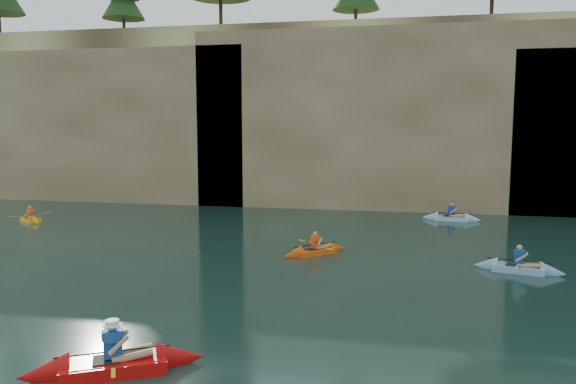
# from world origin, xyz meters

# --- Properties ---
(ground) EXTENTS (160.00, 160.00, 0.00)m
(ground) POSITION_xyz_m (0.00, 0.00, 0.00)
(ground) COLOR black
(ground) RESTS_ON ground
(cliff) EXTENTS (70.00, 16.00, 12.00)m
(cliff) POSITION_xyz_m (0.00, 30.00, 6.00)
(cliff) COLOR tan
(cliff) RESTS_ON ground
(cliff_slab_west) EXTENTS (26.00, 2.40, 10.56)m
(cliff_slab_west) POSITION_xyz_m (-20.00, 22.60, 5.28)
(cliff_slab_west) COLOR tan
(cliff_slab_west) RESTS_ON ground
(cliff_slab_center) EXTENTS (24.00, 2.40, 11.40)m
(cliff_slab_center) POSITION_xyz_m (2.00, 22.60, 5.70)
(cliff_slab_center) COLOR tan
(cliff_slab_center) RESTS_ON ground
(sea_cave_west) EXTENTS (4.50, 1.00, 4.00)m
(sea_cave_west) POSITION_xyz_m (-18.00, 21.95, 2.00)
(sea_cave_west) COLOR black
(sea_cave_west) RESTS_ON ground
(sea_cave_center) EXTENTS (3.50, 1.00, 3.20)m
(sea_cave_center) POSITION_xyz_m (-4.00, 21.95, 1.60)
(sea_cave_center) COLOR black
(sea_cave_center) RESTS_ON ground
(sea_cave_east) EXTENTS (5.00, 1.00, 4.50)m
(sea_cave_east) POSITION_xyz_m (10.00, 21.95, 2.25)
(sea_cave_east) COLOR black
(sea_cave_east) RESTS_ON ground
(main_kayaker) EXTENTS (3.81, 2.66, 1.44)m
(main_kayaker) POSITION_xyz_m (-2.92, -2.18, 0.19)
(main_kayaker) COLOR red
(main_kayaker) RESTS_ON ground
(kayaker_orange) EXTENTS (2.68, 2.65, 1.17)m
(kayaker_orange) POSITION_xyz_m (-0.44, 9.54, 0.14)
(kayaker_orange) COLOR #ED540F
(kayaker_orange) RESTS_ON ground
(kayaker_ltblue_near) EXTENTS (3.21, 2.37, 1.23)m
(kayaker_ltblue_near) POSITION_xyz_m (7.16, 8.32, 0.15)
(kayaker_ltblue_near) COLOR #7EAAD3
(kayaker_ltblue_near) RESTS_ON ground
(kayaker_yellow) EXTENTS (2.52, 2.06, 1.07)m
(kayaker_yellow) POSITION_xyz_m (-16.82, 13.94, 0.13)
(kayaker_yellow) COLOR #FFAF15
(kayaker_yellow) RESTS_ON ground
(kayaker_ltblue_mid) EXTENTS (3.21, 2.36, 1.20)m
(kayaker_ltblue_mid) POSITION_xyz_m (5.63, 19.00, 0.15)
(kayaker_ltblue_mid) COLOR #90CDF1
(kayaker_ltblue_mid) RESTS_ON ground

